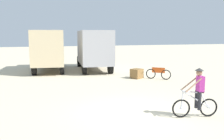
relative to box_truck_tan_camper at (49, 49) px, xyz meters
The scene contains 6 objects.
ground_plane 13.28m from the box_truck_tan_camper, 81.11° to the right, with size 120.00×120.00×0.00m, color beige.
box_truck_tan_camper is the anchor object (origin of this frame).
box_truck_grey_hauler 3.70m from the box_truck_tan_camper, 13.45° to the right, with size 3.16×6.98×3.35m.
cyclist_orange_shirt 14.76m from the box_truck_tan_camper, 74.54° to the right, with size 1.70×0.58×1.82m.
bicycle_spare 9.50m from the box_truck_tan_camper, 45.26° to the right, with size 1.31×1.22×0.97m.
supply_crate 8.10m from the box_truck_tan_camper, 47.55° to the right, with size 0.67×0.72×0.66m, color olive.
Camera 1 is at (-3.94, -8.56, 2.98)m, focal length 40.10 mm.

